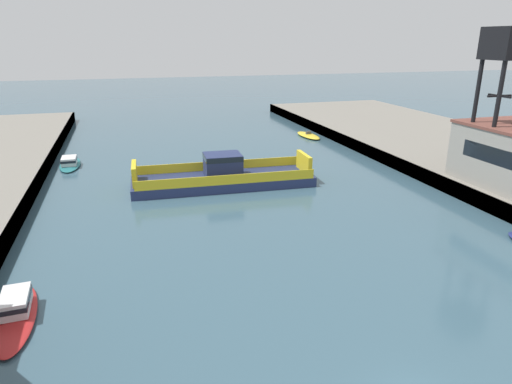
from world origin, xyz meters
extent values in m
cube|color=#4C4742|center=(22.26, 20.00, 0.86)|extent=(0.30, 140.00, 1.72)
cube|color=navy|center=(-1.40, 36.16, 0.55)|extent=(21.47, 7.31, 1.10)
cube|color=yellow|center=(-1.25, 39.26, 1.65)|extent=(20.34, 1.07, 1.10)
cube|color=yellow|center=(-1.54, 33.07, 1.65)|extent=(20.34, 1.07, 1.10)
cube|color=navy|center=(-1.40, 36.16, 2.48)|extent=(4.40, 3.67, 2.77)
cube|color=black|center=(-1.40, 36.16, 3.52)|extent=(4.44, 3.71, 0.60)
cube|color=yellow|center=(8.69, 35.69, 2.20)|extent=(0.71, 4.45, 2.20)
cube|color=yellow|center=(-11.49, 36.64, 2.20)|extent=(0.71, 4.45, 2.20)
ellipsoid|color=red|center=(-19.63, 13.24, 0.21)|extent=(2.81, 8.44, 0.41)
cube|color=silver|center=(-19.67, 13.86, 0.93)|extent=(1.80, 3.00, 1.05)
cube|color=black|center=(-19.67, 13.86, 1.07)|extent=(1.85, 3.09, 0.31)
ellipsoid|color=yellow|center=(19.30, 59.48, 0.26)|extent=(3.01, 7.42, 0.52)
cube|color=#4C4C51|center=(19.30, 59.48, 0.77)|extent=(0.92, 0.46, 0.50)
ellipsoid|color=#237075|center=(-19.75, 50.87, 0.18)|extent=(2.71, 8.38, 0.36)
cube|color=silver|center=(-19.74, 50.24, 0.87)|extent=(1.88, 2.94, 1.01)
cube|color=black|center=(-19.74, 50.24, 0.99)|extent=(1.93, 3.03, 0.30)
cube|color=black|center=(23.14, 19.99, 5.48)|extent=(0.08, 11.15, 1.69)
cylinder|color=black|center=(24.04, 25.85, 8.15)|extent=(0.44, 0.44, 12.85)
cylinder|color=black|center=(27.01, 25.85, 8.15)|extent=(0.44, 0.44, 12.85)
cylinder|color=black|center=(24.04, 22.87, 8.15)|extent=(0.44, 0.44, 12.85)
cube|color=black|center=(25.53, 24.36, 6.22)|extent=(2.98, 0.20, 0.20)
cube|color=black|center=(25.53, 24.36, 6.22)|extent=(0.20, 2.98, 0.20)
cube|color=black|center=(25.53, 24.36, 10.98)|extent=(2.98, 0.20, 0.20)
cube|color=black|center=(25.53, 24.36, 10.98)|extent=(0.20, 2.98, 0.20)
cube|color=black|center=(25.53, 24.36, 16.16)|extent=(3.87, 3.87, 3.17)
camera|label=1|loc=(-12.11, -13.88, 16.55)|focal=31.57mm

